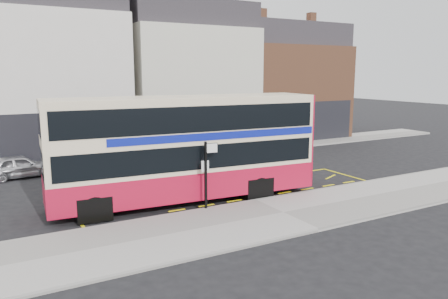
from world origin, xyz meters
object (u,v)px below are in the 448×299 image
bus_stop_post (207,168)px  car_silver (20,166)px  car_white (266,141)px  double_decker_bus (186,147)px  street_tree_right (263,96)px  car_grey (149,152)px

bus_stop_post → car_silver: (-6.02, 9.78, -1.16)m
car_white → double_decker_bus: bearing=138.4°
double_decker_bus → car_white: size_ratio=2.32×
bus_stop_post → street_tree_right: bearing=53.1°
double_decker_bus → street_tree_right: (11.12, 10.69, 1.36)m
bus_stop_post → car_white: 13.87m
double_decker_bus → street_tree_right: size_ratio=2.09×
car_grey → street_tree_right: bearing=-69.1°
car_white → street_tree_right: size_ratio=0.90×
double_decker_bus → street_tree_right: street_tree_right is taller
bus_stop_post → car_white: (9.65, 9.91, -1.06)m
car_grey → car_white: car_grey is taller
car_grey → car_white: 8.67m
car_silver → double_decker_bus: bearing=-151.2°
bus_stop_post → street_tree_right: size_ratio=0.49×
bus_stop_post → car_grey: size_ratio=0.58×
double_decker_bus → car_grey: (1.11, 7.89, -1.59)m
car_silver → car_grey: car_grey is taller
street_tree_right → double_decker_bus: bearing=-136.1°
car_white → bus_stop_post: bearing=144.1°
car_white → car_grey: bearing=100.6°
street_tree_right → car_silver: bearing=-171.4°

